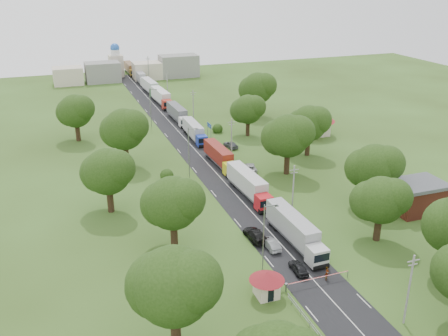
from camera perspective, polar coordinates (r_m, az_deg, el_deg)
name	(u,v)px	position (r m, az deg, el deg)	size (l,w,h in m)	color
ground	(244,204)	(86.27, 2.35, -4.15)	(260.00, 260.00, 0.00)	#304517
road	(208,164)	(103.49, -1.81, 0.41)	(8.00, 200.00, 0.04)	black
boom_barrier	(308,281)	(65.86, 9.62, -12.56)	(9.22, 0.35, 1.18)	slate
guard_booth	(267,281)	(62.84, 4.91, -12.76)	(4.40, 4.40, 3.45)	beige
info_sign	(209,128)	(117.49, -1.70, 4.61)	(0.12, 3.10, 4.10)	slate
pole_0	(409,289)	(60.61, 20.39, -12.81)	(1.60, 0.24, 9.00)	gray
pole_1	(293,191)	(80.70, 7.90, -2.59)	(1.60, 0.24, 9.00)	gray
pole_2	(231,139)	(104.49, 0.86, 3.37)	(1.60, 0.24, 9.00)	gray
pole_3	(193,106)	(129.97, -3.53, 7.04)	(1.60, 0.24, 9.00)	gray
pole_4	(167,84)	(156.32, -6.50, 9.47)	(1.60, 0.24, 9.00)	gray
pole_5	(148,69)	(183.16, -8.63, 11.18)	(1.60, 0.24, 9.00)	gray
lamp_0	(265,235)	(65.56, 4.67, -7.68)	(2.03, 0.22, 10.00)	slate
lamp_1	(190,150)	(95.61, -3.96, 2.08)	(2.03, 0.22, 10.00)	slate
lamp_2	(151,106)	(128.20, -8.35, 7.04)	(2.03, 0.22, 10.00)	slate
tree_2	(381,200)	(75.97, 17.46, -3.47)	(8.00, 8.00, 10.10)	#382616
tree_3	(374,167)	(86.43, 16.81, 0.16)	(8.80, 8.80, 11.07)	#382616
tree_4	(288,136)	(97.01, 7.29, 3.69)	(9.60, 9.60, 12.05)	#382616
tree_5	(309,123)	(108.02, 9.65, 5.09)	(8.80, 8.80, 11.07)	#382616
tree_6	(248,109)	(119.89, 2.74, 6.73)	(8.00, 8.00, 10.10)	#382616
tree_7	(257,88)	(136.45, 3.85, 9.11)	(9.60, 9.60, 12.05)	#382616
tree_9	(173,285)	(52.33, -5.82, -13.15)	(9.60, 9.60, 12.05)	#382616
tree_10	(172,203)	(70.50, -5.92, -3.96)	(8.80, 8.80, 11.07)	#382616
tree_11	(107,171)	(83.03, -13.18, -0.35)	(8.80, 8.80, 11.07)	#382616
tree_12	(124,129)	(102.28, -11.36, 4.39)	(9.60, 9.60, 12.05)	#382616
tree_13	(75,111)	(120.89, -16.63, 6.28)	(8.80, 8.80, 11.07)	#382616
house_brick	(417,196)	(88.83, 21.19, -3.03)	(8.60, 6.60, 5.20)	maroon
house_cream	(313,121)	(122.72, 10.16, 5.34)	(10.08, 10.08, 5.80)	beige
distant_town	(133,70)	(187.36, -10.40, 10.93)	(52.00, 8.00, 8.00)	gray
church	(116,62)	(194.13, -12.25, 11.74)	(5.00, 5.00, 12.30)	beige
truck_0	(295,230)	(74.26, 8.12, -7.01)	(2.83, 15.12, 4.19)	silver
truck_1	(249,185)	(88.42, 2.86, -1.91)	(3.15, 15.08, 4.17)	red
truck_2	(220,156)	(102.29, -0.49, 1.38)	(2.75, 13.86, 3.83)	yellow
truck_3	(194,131)	(118.67, -3.41, 4.26)	(2.51, 13.74, 3.81)	#1B34A6
truck_4	(178,114)	(133.35, -5.30, 6.22)	(2.82, 14.25, 3.94)	white
truck_5	(162,97)	(150.74, -7.15, 8.04)	(3.29, 15.55, 4.30)	#A9261A
truck_6	(150,87)	(165.56, -8.42, 9.18)	(3.21, 14.98, 4.14)	#225A2E
truck_7	(140,77)	(182.21, -9.55, 10.22)	(2.57, 13.80, 3.82)	silver
truck_8	(130,68)	(198.87, -10.67, 11.14)	(2.65, 14.58, 4.04)	olive
car_lane_front	(298,268)	(68.53, 8.51, -11.21)	(1.59, 3.94, 1.34)	black
car_lane_mid	(271,244)	(73.32, 5.40, -8.64)	(1.50, 4.29, 1.41)	gray
car_lane_rear	(255,235)	(75.30, 3.60, -7.62)	(2.23, 5.49, 1.59)	black
car_verge_near	(250,168)	(100.04, 2.98, 0.05)	(2.30, 5.00, 1.39)	#B8B8B8
car_verge_far	(231,145)	(112.89, 0.77, 2.68)	(1.77, 4.39, 1.49)	#505357
pedestrian_near	(327,273)	(67.51, 11.68, -11.72)	(0.70, 0.46, 1.92)	gray
pedestrian_booth	(262,276)	(66.08, 4.34, -12.21)	(0.81, 0.63, 1.67)	gray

